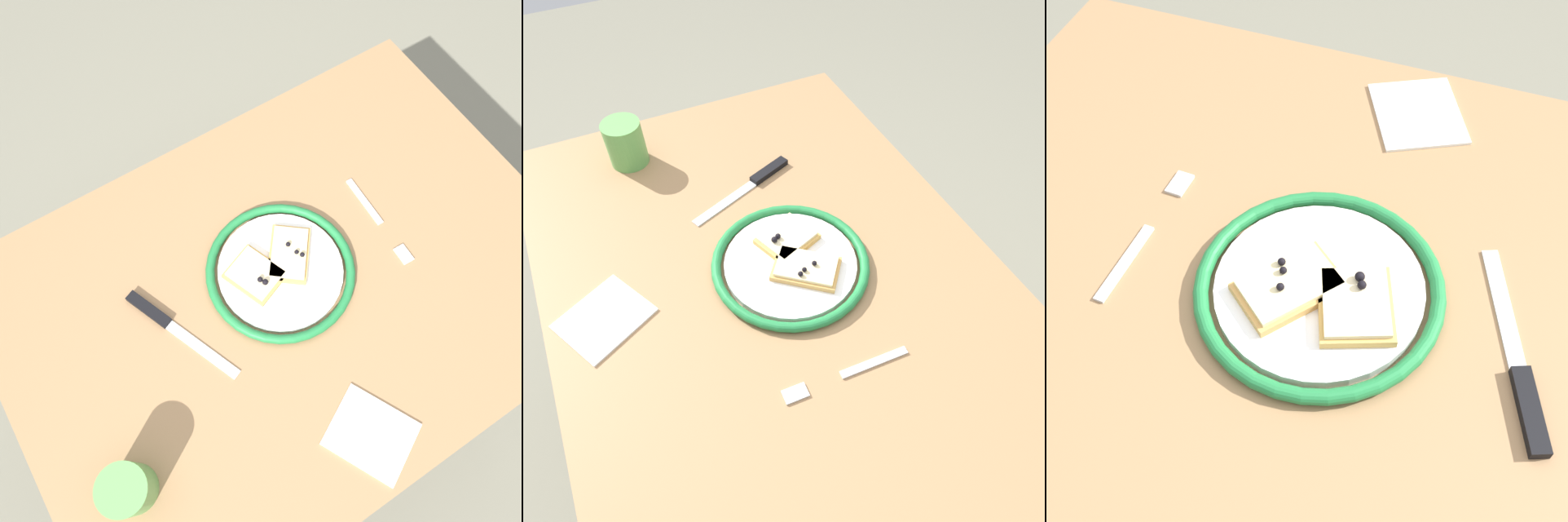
% 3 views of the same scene
% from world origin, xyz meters
% --- Properties ---
extents(ground_plane, '(6.00, 6.00, 0.00)m').
position_xyz_m(ground_plane, '(0.00, 0.00, 0.00)').
color(ground_plane, slate).
extents(dining_table, '(1.03, 0.75, 0.78)m').
position_xyz_m(dining_table, '(0.00, 0.00, 0.66)').
color(dining_table, '#936D47').
rests_on(dining_table, ground_plane).
extents(plate, '(0.27, 0.27, 0.02)m').
position_xyz_m(plate, '(0.00, -0.03, 0.78)').
color(plate, white).
rests_on(plate, dining_table).
extents(pizza_slice_near, '(0.12, 0.13, 0.02)m').
position_xyz_m(pizza_slice_near, '(-0.03, -0.05, 0.80)').
color(pizza_slice_near, tan).
rests_on(pizza_slice_near, plate).
extents(pizza_slice_far, '(0.11, 0.11, 0.03)m').
position_xyz_m(pizza_slice_far, '(0.04, -0.05, 0.80)').
color(pizza_slice_far, tan).
rests_on(pizza_slice_far, plate).
extents(knife, '(0.11, 0.23, 0.01)m').
position_xyz_m(knife, '(0.22, -0.07, 0.78)').
color(knife, silver).
rests_on(knife, dining_table).
extents(fork, '(0.03, 0.20, 0.00)m').
position_xyz_m(fork, '(-0.21, -0.02, 0.78)').
color(fork, silver).
rests_on(fork, dining_table).
extents(napkin, '(0.16, 0.17, 0.00)m').
position_xyz_m(napkin, '(0.03, 0.28, 0.78)').
color(napkin, white).
rests_on(napkin, dining_table).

